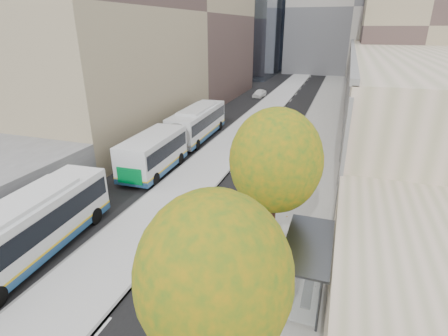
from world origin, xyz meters
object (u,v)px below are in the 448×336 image
at_px(bus_shelter, 312,253).
at_px(cyclist, 194,264).
at_px(bus_far, 182,133).
at_px(distant_car, 259,93).

distance_m(bus_shelter, cyclist, 5.31).
height_order(bus_far, distant_car, bus_far).
distance_m(bus_far, cyclist, 18.26).
bearing_deg(distant_car, bus_shelter, -68.04).
xyz_separation_m(bus_shelter, cyclist, (-5.10, -0.59, -1.38)).
xyz_separation_m(bus_shelter, distant_car, (-12.72, 44.30, -1.55)).
bearing_deg(cyclist, bus_far, 129.85).
height_order(bus_shelter, bus_far, bus_far).
height_order(bus_shelter, distant_car, bus_shelter).
height_order(cyclist, distant_car, cyclist).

